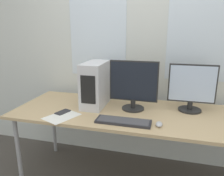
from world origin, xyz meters
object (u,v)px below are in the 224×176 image
(pc_tower, at_px, (96,84))
(monitor_main, at_px, (134,85))
(mouse, at_px, (159,124))
(keyboard, at_px, (123,121))
(cell_phone, at_px, (63,112))
(monitor_right_near, at_px, (192,88))

(pc_tower, relative_size, monitor_main, 0.93)
(pc_tower, bearing_deg, mouse, -27.20)
(mouse, bearing_deg, keyboard, -177.92)
(keyboard, relative_size, cell_phone, 2.91)
(monitor_right_near, distance_m, cell_phone, 1.22)
(monitor_right_near, distance_m, mouse, 0.54)
(monitor_main, distance_m, keyboard, 0.41)
(pc_tower, distance_m, cell_phone, 0.42)
(pc_tower, xyz_separation_m, monitor_right_near, (0.91, 0.09, 0.01))
(pc_tower, relative_size, keyboard, 0.95)
(monitor_main, relative_size, mouse, 5.17)
(keyboard, bearing_deg, pc_tower, 136.17)
(pc_tower, bearing_deg, monitor_right_near, 5.37)
(monitor_main, bearing_deg, cell_phone, -157.24)
(monitor_right_near, xyz_separation_m, mouse, (-0.26, -0.42, -0.21))
(pc_tower, relative_size, cell_phone, 2.77)
(monitor_right_near, height_order, mouse, monitor_right_near)
(monitor_right_near, distance_m, keyboard, 0.74)
(monitor_right_near, relative_size, keyboard, 0.97)
(monitor_main, bearing_deg, keyboard, -94.22)
(pc_tower, distance_m, monitor_main, 0.39)
(pc_tower, distance_m, monitor_right_near, 0.92)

